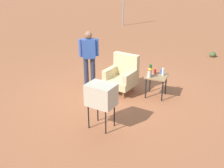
# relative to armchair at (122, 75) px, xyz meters

# --- Properties ---
(ground_plane) EXTENTS (60.00, 60.00, 0.00)m
(ground_plane) POSITION_rel_armchair_xyz_m (-0.28, -0.10, -0.50)
(ground_plane) COLOR #A05B38
(armchair) EXTENTS (0.89, 0.91, 1.06)m
(armchair) POSITION_rel_armchair_xyz_m (0.00, 0.00, 0.00)
(armchair) COLOR #937047
(armchair) RESTS_ON ground
(side_table) EXTENTS (0.56, 0.56, 0.60)m
(side_table) POSITION_rel_armchair_xyz_m (0.97, 0.04, 0.02)
(side_table) COLOR black
(side_table) RESTS_ON ground
(tv_on_stand) EXTENTS (0.66, 0.52, 1.03)m
(tv_on_stand) POSITION_rel_armchair_xyz_m (0.24, -1.95, 0.28)
(tv_on_stand) COLOR black
(tv_on_stand) RESTS_ON ground
(person_standing) EXTENTS (0.49, 0.38, 1.64)m
(person_standing) POSITION_rel_armchair_xyz_m (-1.04, 0.03, 0.44)
(person_standing) COLOR #2D3347
(person_standing) RESTS_ON ground
(road_sign) EXTENTS (0.33, 0.33, 2.44)m
(road_sign) POSITION_rel_armchair_xyz_m (-3.23, 8.98, 0.88)
(road_sign) COLOR gray
(road_sign) RESTS_ON ground
(soda_can_red) EXTENTS (0.07, 0.07, 0.12)m
(soda_can_red) POSITION_rel_armchair_xyz_m (0.88, 0.19, 0.17)
(soda_can_red) COLOR red
(soda_can_red) RESTS_ON side_table
(bottle_wine_green) EXTENTS (0.07, 0.07, 0.32)m
(bottle_wine_green) POSITION_rel_armchair_xyz_m (0.81, -0.04, 0.27)
(bottle_wine_green) COLOR #1E5623
(bottle_wine_green) RESTS_ON side_table
(bottle_short_clear) EXTENTS (0.06, 0.06, 0.20)m
(bottle_short_clear) POSITION_rel_armchair_xyz_m (1.11, 0.13, 0.21)
(bottle_short_clear) COLOR silver
(bottle_short_clear) RESTS_ON side_table
(soda_can_blue) EXTENTS (0.07, 0.07, 0.12)m
(soda_can_blue) POSITION_rel_armchair_xyz_m (1.05, 0.26, 0.17)
(soda_can_blue) COLOR blue
(soda_can_blue) RESTS_ON side_table
(flower_vase) EXTENTS (0.14, 0.10, 0.27)m
(flower_vase) POSITION_rel_armchair_xyz_m (0.81, -0.16, 0.25)
(flower_vase) COLOR silver
(flower_vase) RESTS_ON side_table
(shrub_near) EXTENTS (0.27, 0.27, 0.21)m
(shrub_near) POSITION_rel_armchair_xyz_m (2.21, 4.39, -0.39)
(shrub_near) COLOR #475B33
(shrub_near) RESTS_ON ground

